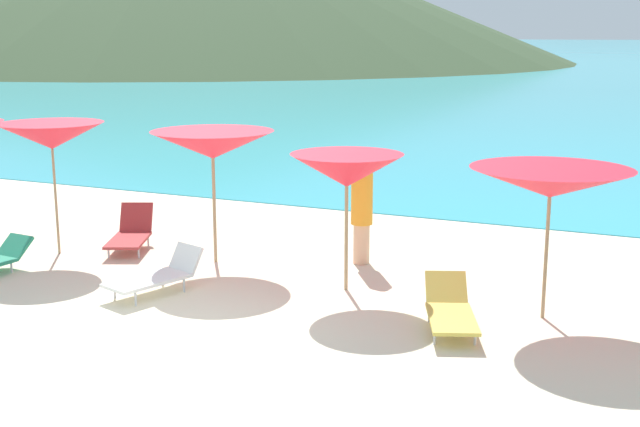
% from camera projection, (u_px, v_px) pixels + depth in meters
% --- Properties ---
extents(ground_plane, '(50.00, 100.00, 0.30)m').
position_uv_depth(ground_plane, '(407.00, 206.00, 20.10)').
color(ground_plane, beige).
extents(umbrella_2, '(2.05, 2.05, 2.40)m').
position_uv_depth(umbrella_2, '(51.00, 136.00, 14.81)').
color(umbrella_2, '#9E7F59').
rests_on(umbrella_2, ground_plane).
extents(umbrella_3, '(2.27, 2.27, 2.32)m').
position_uv_depth(umbrella_3, '(213.00, 145.00, 14.25)').
color(umbrella_3, '#9E7F59').
rests_on(umbrella_3, ground_plane).
extents(umbrella_4, '(1.76, 1.76, 2.16)m').
position_uv_depth(umbrella_4, '(347.00, 171.00, 12.70)').
color(umbrella_4, '#9E7F59').
rests_on(umbrella_4, ground_plane).
extents(umbrella_5, '(2.32, 2.32, 2.16)m').
position_uv_depth(umbrella_5, '(550.00, 183.00, 11.40)').
color(umbrella_5, '#9E7F59').
rests_on(umbrella_5, ground_plane).
extents(lounge_chair_1, '(1.05, 1.65, 0.66)m').
position_uv_depth(lounge_chair_1, '(157.00, 275.00, 12.87)').
color(lounge_chair_1, white).
rests_on(lounge_chair_1, ground_plane).
extents(lounge_chair_3, '(1.15, 1.73, 0.60)m').
position_uv_depth(lounge_chair_3, '(450.00, 310.00, 11.34)').
color(lounge_chair_3, '#D8BF4C').
rests_on(lounge_chair_3, ground_plane).
extents(lounge_chair_5, '(1.19, 1.65, 0.76)m').
position_uv_depth(lounge_chair_5, '(131.00, 233.00, 15.48)').
color(lounge_chair_5, '#A53333').
rests_on(lounge_chair_5, ground_plane).
extents(beachgoer_2, '(0.38, 0.38, 1.85)m').
position_uv_depth(beachgoer_2, '(362.00, 209.00, 14.39)').
color(beachgoer_2, '#DBAA84').
rests_on(beachgoer_2, ground_plane).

